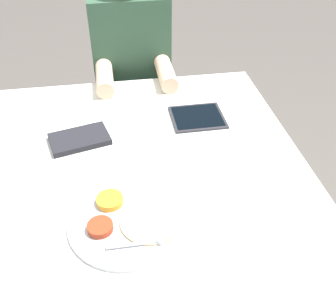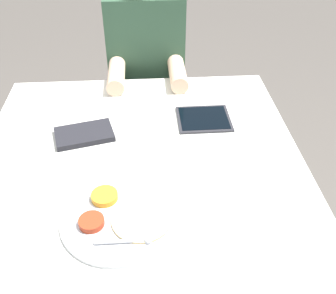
{
  "view_description": "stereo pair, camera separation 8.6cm",
  "coord_description": "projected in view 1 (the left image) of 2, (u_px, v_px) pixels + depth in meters",
  "views": [
    {
      "loc": [
        -0.06,
        -0.93,
        1.51
      ],
      "look_at": [
        0.09,
        -0.01,
        0.77
      ],
      "focal_mm": 42.0,
      "sensor_mm": 36.0,
      "label": 1
    },
    {
      "loc": [
        0.02,
        -0.94,
        1.51
      ],
      "look_at": [
        0.09,
        -0.01,
        0.77
      ],
      "focal_mm": 42.0,
      "sensor_mm": 36.0,
      "label": 2
    }
  ],
  "objects": [
    {
      "name": "ground_plane",
      "position": [
        148.0,
        292.0,
        1.66
      ],
      "size": [
        12.0,
        12.0,
        0.0
      ],
      "primitive_type": "plane",
      "color": "#4C4742"
    },
    {
      "name": "red_notebook",
      "position": [
        80.0,
        139.0,
        1.31
      ],
      "size": [
        0.22,
        0.16,
        0.02
      ],
      "color": "silver",
      "rests_on": "dining_table"
    },
    {
      "name": "dining_table",
      "position": [
        145.0,
        237.0,
        1.44
      ],
      "size": [
        1.03,
        1.09,
        0.71
      ],
      "color": "silver",
      "rests_on": "ground_plane"
    },
    {
      "name": "person_diner",
      "position": [
        133.0,
        88.0,
        1.87
      ],
      "size": [
        0.34,
        0.43,
        1.2
      ],
      "color": "black",
      "rests_on": "ground_plane"
    },
    {
      "name": "thali_tray",
      "position": [
        127.0,
        220.0,
        1.03
      ],
      "size": [
        0.31,
        0.31,
        0.03
      ],
      "color": "#B7BABF",
      "rests_on": "dining_table"
    },
    {
      "name": "tablet_device",
      "position": [
        197.0,
        117.0,
        1.42
      ],
      "size": [
        0.19,
        0.17,
        0.01
      ],
      "color": "#28282D",
      "rests_on": "dining_table"
    }
  ]
}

